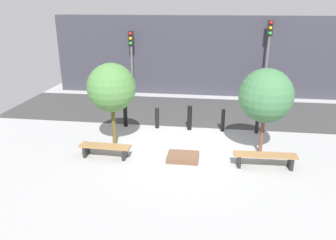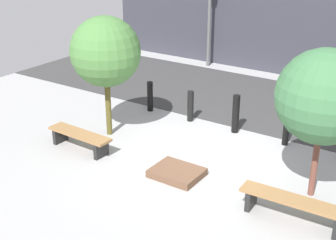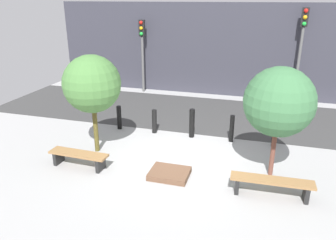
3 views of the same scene
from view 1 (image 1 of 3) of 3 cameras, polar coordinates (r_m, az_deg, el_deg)
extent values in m
plane|color=#979797|center=(11.90, 3.02, -4.99)|extent=(18.00, 18.00, 0.00)
cube|color=#373737|center=(15.99, 4.43, 1.58)|extent=(18.00, 4.47, 0.01)
cube|color=#33333D|center=(18.66, 5.28, 11.02)|extent=(16.20, 0.50, 4.35)
cube|color=black|center=(11.63, -14.03, -5.18)|extent=(0.11, 0.42, 0.37)
cube|color=black|center=(11.17, -7.52, -5.80)|extent=(0.11, 0.42, 0.37)
cube|color=olive|center=(11.29, -10.91, -4.49)|extent=(1.75, 0.48, 0.06)
cube|color=black|center=(10.84, 12.25, -6.87)|extent=(0.11, 0.39, 0.40)
cube|color=black|center=(11.14, 20.57, -6.97)|extent=(0.11, 0.39, 0.40)
cube|color=olive|center=(10.86, 16.58, -5.86)|extent=(1.99, 0.46, 0.06)
cube|color=brown|center=(11.09, 2.63, -6.46)|extent=(1.05, 0.84, 0.16)
cylinder|color=#50471E|center=(12.07, -9.45, -0.51)|extent=(0.14, 0.14, 1.70)
sphere|color=#46773A|center=(11.68, -9.81, 5.59)|extent=(1.72, 1.72, 1.72)
cylinder|color=brown|center=(11.70, 16.05, -1.99)|extent=(0.12, 0.12, 1.59)
sphere|color=#3B6D42|center=(11.30, 16.66, 4.10)|extent=(1.80, 1.80, 1.80)
cylinder|color=black|center=(13.95, -7.42, 0.60)|extent=(0.17, 0.17, 0.87)
cylinder|color=black|center=(13.67, -1.91, 0.31)|extent=(0.17, 0.17, 0.86)
cylinder|color=black|center=(13.49, 3.79, 0.36)|extent=(0.19, 0.19, 1.01)
cylinder|color=black|center=(13.48, 9.55, -0.08)|extent=(0.15, 0.15, 0.93)
cylinder|color=black|center=(13.60, 15.28, -0.35)|extent=(0.14, 0.14, 0.93)
cylinder|color=#585858|center=(18.56, -6.31, 9.69)|extent=(0.12, 0.12, 3.55)
cube|color=black|center=(18.37, -6.47, 13.95)|extent=(0.28, 0.16, 0.78)
sphere|color=red|center=(18.24, -6.59, 14.73)|extent=(0.17, 0.17, 0.17)
sphere|color=orange|center=(18.27, -6.56, 13.91)|extent=(0.17, 0.17, 0.17)
sphere|color=green|center=(18.30, -6.52, 13.10)|extent=(0.17, 0.17, 0.17)
cylinder|color=#585858|center=(18.16, 16.83, 9.75)|extent=(0.12, 0.12, 4.17)
cube|color=black|center=(17.97, 17.37, 15.06)|extent=(0.28, 0.16, 0.78)
sphere|color=red|center=(17.85, 17.51, 15.86)|extent=(0.17, 0.17, 0.17)
sphere|color=orange|center=(17.86, 17.43, 15.04)|extent=(0.17, 0.17, 0.17)
sphere|color=green|center=(17.88, 17.34, 14.21)|extent=(0.17, 0.17, 0.17)
camera|label=2|loc=(4.60, 66.70, 8.64)|focal=50.00mm
camera|label=3|loc=(2.76, 35.63, 8.10)|focal=35.00mm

